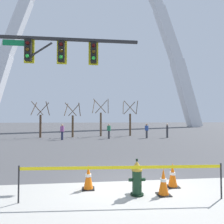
{
  "coord_description": "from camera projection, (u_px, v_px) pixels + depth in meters",
  "views": [
    {
      "loc": [
        -1.25,
        -6.52,
        2.08
      ],
      "look_at": [
        0.01,
        5.0,
        2.5
      ],
      "focal_mm": 32.16,
      "sensor_mm": 36.0,
      "label": 1
    }
  ],
  "objects": [
    {
      "name": "ground_plane",
      "position": [
        128.0,
        183.0,
        6.54
      ],
      "size": [
        240.0,
        240.0,
        0.0
      ],
      "primitive_type": "plane",
      "color": "#474749"
    },
    {
      "name": "tree_far_left",
      "position": [
        40.0,
        122.0,
        22.82
      ],
      "size": [
        1.88,
        1.89,
        4.08
      ],
      "color": "#473323",
      "rests_on": "ground"
    },
    {
      "name": "traffic_signal_gantry",
      "position": [
        36.0,
        69.0,
        8.64
      ],
      "size": [
        6.42,
        0.44,
        6.0
      ],
      "color": "#232326",
      "rests_on": "ground"
    },
    {
      "name": "tree_left_mid",
      "position": [
        73.0,
        122.0,
        23.19
      ],
      "size": [
        1.84,
        1.85,
        3.97
      ],
      "color": "brown",
      "rests_on": "ground"
    },
    {
      "name": "pedestrian_walking_left",
      "position": [
        147.0,
        131.0,
        22.01
      ],
      "size": [
        0.39,
        0.38,
        1.59
      ],
      "color": "#38383D",
      "rests_on": "ground"
    },
    {
      "name": "traffic_cone_mid_sidewalk",
      "position": [
        163.0,
        182.0,
        5.49
      ],
      "size": [
        0.36,
        0.36,
        0.73
      ],
      "color": "black",
      "rests_on": "ground"
    },
    {
      "name": "fire_hydrant",
      "position": [
        137.0,
        178.0,
        5.5
      ],
      "size": [
        0.46,
        0.48,
        0.99
      ],
      "color": "black",
      "rests_on": "ground"
    },
    {
      "name": "monument_arch",
      "position": [
        95.0,
        35.0,
        52.37
      ],
      "size": [
        57.11,
        2.95,
        54.98
      ],
      "color": "silver",
      "rests_on": "ground"
    },
    {
      "name": "traffic_cone_by_hydrant",
      "position": [
        173.0,
        175.0,
        6.15
      ],
      "size": [
        0.36,
        0.36,
        0.73
      ],
      "color": "black",
      "rests_on": "ground"
    },
    {
      "name": "caution_tape_barrier",
      "position": [
        123.0,
        176.0,
        5.11
      ],
      "size": [
        5.22,
        0.32,
        0.93
      ],
      "color": "#232326",
      "rests_on": "ground"
    },
    {
      "name": "pedestrian_standing_center",
      "position": [
        62.0,
        132.0,
        20.21
      ],
      "size": [
        0.37,
        0.26,
        1.59
      ],
      "color": "#232847",
      "rests_on": "ground"
    },
    {
      "name": "tree_center_right",
      "position": [
        130.0,
        120.0,
        25.34
      ],
      "size": [
        2.02,
        2.03,
        4.39
      ],
      "color": "brown",
      "rests_on": "ground"
    },
    {
      "name": "tree_center_left",
      "position": [
        101.0,
        120.0,
        24.62
      ],
      "size": [
        2.09,
        2.1,
        4.55
      ],
      "color": "brown",
      "rests_on": "ground"
    },
    {
      "name": "pedestrian_walking_right",
      "position": [
        167.0,
        130.0,
        22.59
      ],
      "size": [
        0.31,
        0.39,
        1.59
      ],
      "color": "#38383D",
      "rests_on": "ground"
    },
    {
      "name": "pedestrian_near_trees",
      "position": [
        109.0,
        131.0,
        21.47
      ],
      "size": [
        0.39,
        0.34,
        1.59
      ],
      "color": "#38383D",
      "rests_on": "ground"
    },
    {
      "name": "traffic_cone_curb_edge",
      "position": [
        88.0,
        177.0,
        5.95
      ],
      "size": [
        0.36,
        0.36,
        0.73
      ],
      "color": "black",
      "rests_on": "ground"
    }
  ]
}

